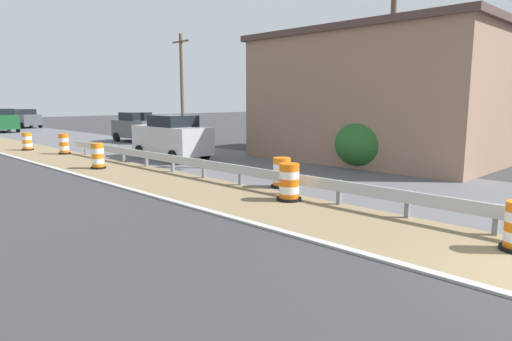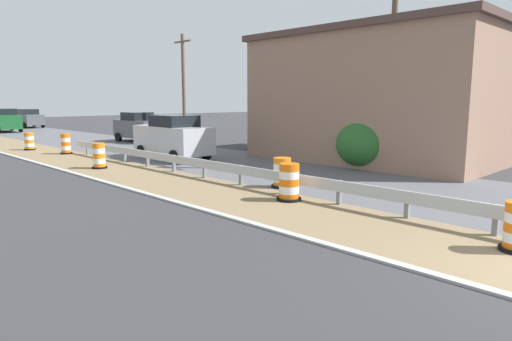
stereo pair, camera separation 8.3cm
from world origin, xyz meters
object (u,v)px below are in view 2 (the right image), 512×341
car_lead_far_lane (5,120)px  car_mid_far_lane (139,127)px  traffic_barrel_mid (282,174)px  utility_pole_near (393,52)px  traffic_barrel_far (99,157)px  traffic_barrel_farthest (66,145)px  traffic_barrel_close (289,184)px  car_trailing_near_lane (29,118)px  traffic_barrel_farther (29,142)px  car_lead_near_lane (173,137)px  utility_pole_mid (184,87)px

car_lead_far_lane → car_mid_far_lane: size_ratio=1.06×
traffic_barrel_mid → utility_pole_near: utility_pole_near is taller
traffic_barrel_far → traffic_barrel_farthest: traffic_barrel_farthest is taller
traffic_barrel_close → car_trailing_near_lane: (6.55, 42.83, 0.49)m
traffic_barrel_far → traffic_barrel_farther: bearing=88.3°
car_lead_near_lane → car_trailing_near_lane: size_ratio=1.19×
traffic_barrel_close → car_mid_far_lane: (6.47, 19.84, 0.54)m
traffic_barrel_close → utility_pole_near: (7.33, 0.87, 4.40)m
car_lead_far_lane → utility_pole_near: utility_pole_near is taller
traffic_barrel_close → traffic_barrel_farthest: (-0.11, 16.23, 0.01)m
car_trailing_near_lane → utility_pole_near: bearing=0.4°
traffic_barrel_farthest → utility_pole_near: 17.63m
traffic_barrel_mid → traffic_barrel_farthest: traffic_barrel_farthest is taller
car_trailing_near_lane → utility_pole_near: utility_pole_near is taller
traffic_barrel_farther → traffic_barrel_farthest: size_ratio=0.92×
traffic_barrel_close → traffic_barrel_mid: (1.33, 1.48, -0.04)m
car_lead_near_lane → utility_pole_mid: 8.87m
traffic_barrel_farthest → car_trailing_near_lane: car_trailing_near_lane is taller
traffic_barrel_farthest → car_lead_far_lane: size_ratio=0.26×
traffic_barrel_mid → car_lead_far_lane: size_ratio=0.24×
traffic_barrel_close → car_lead_far_lane: bearing=85.9°
utility_pole_mid → utility_pole_near: bearing=-93.6°
utility_pole_near → traffic_barrel_close: bearing=-173.3°
traffic_barrel_far → utility_pole_mid: 12.27m
traffic_barrel_close → traffic_barrel_mid: bearing=48.1°
car_trailing_near_lane → car_lead_far_lane: size_ratio=0.94×
traffic_barrel_farther → utility_pole_near: utility_pole_near is taller
utility_pole_near → utility_pole_mid: utility_pole_near is taller
traffic_barrel_farther → traffic_barrel_far: bearing=-91.7°
utility_pole_near → car_trailing_near_lane: bearing=91.1°
utility_pole_near → traffic_barrel_farther: bearing=113.6°
utility_pole_near → utility_pole_mid: (1.02, 16.04, -1.08)m
traffic_barrel_mid → traffic_barrel_farther: size_ratio=0.99×
traffic_barrel_far → car_mid_far_lane: car_mid_far_lane is taller
car_trailing_near_lane → car_lead_far_lane: bearing=-36.1°
traffic_barrel_close → traffic_barrel_farther: size_ratio=1.08×
car_lead_near_lane → traffic_barrel_farthest: bearing=29.7°
traffic_barrel_close → utility_pole_mid: bearing=63.7°
utility_pole_mid → car_lead_far_lane: bearing=105.4°
traffic_barrel_close → traffic_barrel_far: (-1.18, 9.92, 0.00)m
car_lead_near_lane → car_mid_far_lane: size_ratio=1.18×
traffic_barrel_farthest → traffic_barrel_close: bearing=-89.6°
car_lead_near_lane → car_trailing_near_lane: 32.63m
traffic_barrel_close → car_mid_far_lane: 20.88m
traffic_barrel_farther → car_lead_near_lane: 10.10m
traffic_barrel_far → car_lead_far_lane: 27.78m
traffic_barrel_far → utility_pole_near: (8.51, -9.06, 4.40)m
traffic_barrel_close → car_mid_far_lane: bearing=71.9°
traffic_barrel_farther → car_lead_near_lane: bearing=-67.5°
car_mid_far_lane → traffic_barrel_farther: bearing=-90.9°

